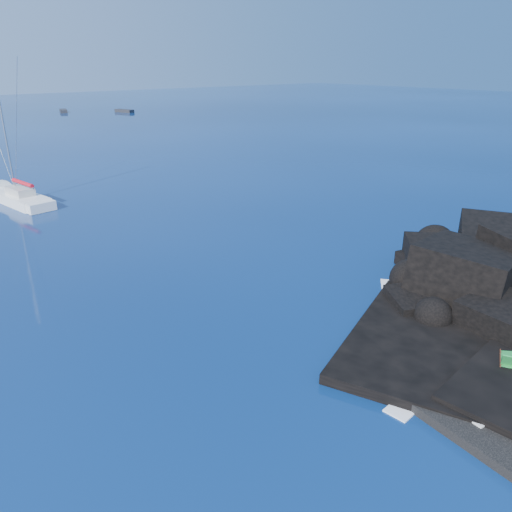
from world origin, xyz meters
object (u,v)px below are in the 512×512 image
(sunbather, at_px, (488,406))
(distant_boat_a, at_px, (64,112))
(distant_boat_b, at_px, (124,112))
(sailboat, at_px, (20,203))
(deck_chair, at_px, (508,355))

(sunbather, xyz_separation_m, distant_boat_a, (27.70, 119.99, -0.51))
(sunbather, relative_size, distant_boat_a, 0.32)
(distant_boat_a, height_order, distant_boat_b, distant_boat_b)
(distant_boat_a, distance_m, distant_boat_b, 14.71)
(sailboat, distance_m, deck_chair, 39.94)
(sailboat, distance_m, sunbather, 40.31)
(sailboat, bearing_deg, deck_chair, -87.89)
(sailboat, relative_size, distant_boat_b, 2.38)
(deck_chair, xyz_separation_m, distant_boat_a, (24.53, 119.13, -0.84))
(distant_boat_b, bearing_deg, sunbather, -128.36)
(deck_chair, bearing_deg, distant_boat_a, 52.13)
(deck_chair, height_order, sunbather, deck_chair)
(sailboat, height_order, distant_boat_b, sailboat)
(deck_chair, relative_size, distant_boat_a, 0.28)
(distant_boat_a, xyz_separation_m, distant_boat_b, (11.40, -9.29, 0.00))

